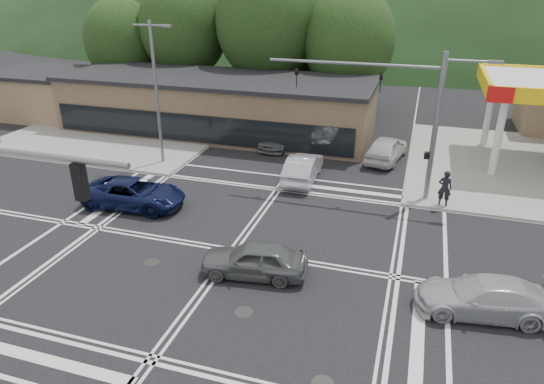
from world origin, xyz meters
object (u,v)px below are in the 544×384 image
(car_queue_a, at_px, (303,168))
(car_queue_b, at_px, (386,148))
(car_grey_center, at_px, (254,259))
(car_silver_east, at_px, (484,297))
(car_northbound, at_px, (280,136))
(pedestrian, at_px, (445,188))
(car_blue_west, at_px, (134,193))

(car_queue_a, height_order, car_queue_b, car_queue_b)
(car_grey_center, height_order, car_silver_east, car_grey_center)
(car_silver_east, distance_m, car_northbound, 20.51)
(pedestrian, bearing_deg, car_silver_east, 103.20)
(car_northbound, xyz_separation_m, pedestrian, (11.21, -7.33, 0.40))
(car_queue_a, xyz_separation_m, car_northbound, (-3.13, 5.83, -0.06))
(car_queue_a, height_order, pedestrian, pedestrian)
(car_blue_west, distance_m, car_queue_b, 16.63)
(car_grey_center, relative_size, car_queue_a, 0.91)
(car_silver_east, height_order, pedestrian, pedestrian)
(car_silver_east, height_order, car_queue_b, car_queue_b)
(car_grey_center, bearing_deg, car_blue_west, -125.44)
(car_queue_b, bearing_deg, car_silver_east, 117.43)
(car_blue_west, xyz_separation_m, car_queue_a, (7.73, 6.28, 0.03))
(car_grey_center, relative_size, car_northbound, 0.87)
(car_grey_center, distance_m, car_queue_a, 10.57)
(car_queue_a, xyz_separation_m, car_queue_b, (4.50, 5.00, 0.04))
(car_grey_center, xyz_separation_m, car_northbound, (-3.70, 16.39, -0.02))
(car_queue_a, bearing_deg, car_queue_b, -133.72)
(car_queue_a, bearing_deg, car_grey_center, 91.36)
(car_queue_a, bearing_deg, car_northbound, -63.52)
(car_blue_west, bearing_deg, car_silver_east, -107.54)
(pedestrian, bearing_deg, car_blue_west, 21.68)
(car_blue_west, bearing_deg, pedestrian, -77.14)
(car_northbound, bearing_deg, car_queue_a, -56.81)
(car_grey_center, bearing_deg, pedestrian, 132.15)
(car_queue_a, relative_size, pedestrian, 2.45)
(car_queue_b, bearing_deg, car_queue_a, 57.86)
(car_blue_west, height_order, car_northbound, car_blue_west)
(car_grey_center, distance_m, car_queue_b, 16.04)
(car_blue_west, distance_m, car_northbound, 12.95)
(car_queue_a, distance_m, pedestrian, 8.22)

